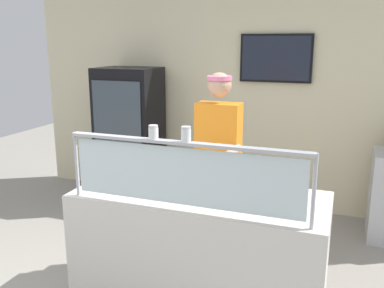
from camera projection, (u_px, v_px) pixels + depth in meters
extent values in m
plane|color=gray|center=(222.00, 270.00, 3.80)|extent=(12.00, 12.00, 0.00)
cube|color=beige|center=(265.00, 98.00, 5.06)|extent=(6.20, 0.08, 2.70)
cube|color=black|center=(276.00, 58.00, 4.85)|extent=(0.83, 0.04, 0.55)
cube|color=#1E2333|center=(275.00, 58.00, 4.83)|extent=(0.78, 0.01, 0.50)
cube|color=silver|center=(200.00, 254.00, 3.13)|extent=(1.80, 0.77, 0.95)
cylinder|color=#B2B5BC|center=(77.00, 164.00, 2.94)|extent=(0.02, 0.02, 0.46)
cylinder|color=#B2B5BC|center=(314.00, 192.00, 2.39)|extent=(0.02, 0.02, 0.46)
cube|color=silver|center=(183.00, 177.00, 2.67)|extent=(1.54, 0.01, 0.38)
cube|color=#B2B5BC|center=(183.00, 143.00, 2.61)|extent=(1.60, 0.06, 0.02)
cylinder|color=#9EA0A8|center=(198.00, 191.00, 3.05)|extent=(0.45, 0.45, 0.01)
cylinder|color=tan|center=(198.00, 189.00, 3.04)|extent=(0.43, 0.43, 0.02)
cylinder|color=#D65B2D|center=(198.00, 188.00, 3.04)|extent=(0.37, 0.37, 0.01)
cube|color=#ADAFB7|center=(201.00, 189.00, 3.01)|extent=(0.11, 0.29, 0.01)
cylinder|color=white|center=(153.00, 134.00, 2.67)|extent=(0.06, 0.06, 0.07)
cylinder|color=white|center=(153.00, 135.00, 2.67)|extent=(0.05, 0.05, 0.05)
cylinder|color=silver|center=(153.00, 127.00, 2.66)|extent=(0.06, 0.06, 0.02)
cylinder|color=white|center=(186.00, 136.00, 2.59)|extent=(0.06, 0.06, 0.08)
cylinder|color=red|center=(186.00, 137.00, 2.60)|extent=(0.05, 0.05, 0.05)
cylinder|color=silver|center=(186.00, 128.00, 2.58)|extent=(0.06, 0.06, 0.02)
cylinder|color=#23232D|center=(206.00, 213.00, 3.88)|extent=(0.13, 0.13, 0.95)
cylinder|color=#23232D|center=(229.00, 216.00, 3.81)|extent=(0.13, 0.13, 0.95)
cube|color=orange|center=(219.00, 134.00, 3.67)|extent=(0.38, 0.21, 0.55)
sphere|color=tan|center=(219.00, 85.00, 3.56)|extent=(0.21, 0.21, 0.21)
cylinder|color=pink|center=(219.00, 78.00, 3.55)|extent=(0.21, 0.21, 0.04)
cylinder|color=tan|center=(232.00, 153.00, 3.43)|extent=(0.08, 0.34, 0.08)
cube|color=black|center=(130.00, 136.00, 5.32)|extent=(0.74, 0.59, 1.70)
cube|color=#38424C|center=(118.00, 138.00, 5.04)|extent=(0.64, 0.02, 1.36)
cylinder|color=blue|center=(106.00, 131.00, 5.20)|extent=(0.06, 0.06, 0.20)
cylinder|color=blue|center=(114.00, 131.00, 5.16)|extent=(0.06, 0.06, 0.20)
cylinder|color=red|center=(122.00, 132.00, 5.13)|extent=(0.06, 0.06, 0.20)
cylinder|color=blue|center=(130.00, 133.00, 5.09)|extent=(0.06, 0.06, 0.20)
cylinder|color=blue|center=(139.00, 133.00, 5.05)|extent=(0.06, 0.06, 0.20)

